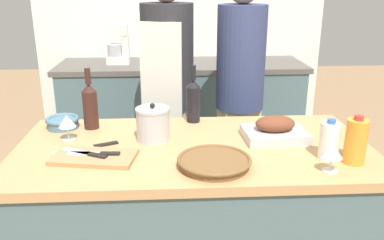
{
  "coord_description": "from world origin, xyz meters",
  "views": [
    {
      "loc": [
        -0.1,
        -1.68,
        1.57
      ],
      "look_at": [
        0.0,
        0.12,
        0.95
      ],
      "focal_mm": 38.0,
      "sensor_mm": 36.0,
      "label": 1
    }
  ],
  "objects_px": {
    "wicker_basket": "(214,162)",
    "knife_chef": "(88,148)",
    "person_cook_guest": "(240,89)",
    "roasting_pan": "(275,130)",
    "juice_jug": "(356,141)",
    "condiment_bottle_tall": "(223,54)",
    "mixing_bowl": "(63,122)",
    "wine_glass_left": "(332,151)",
    "condiment_bottle_short": "(250,53)",
    "stock_pot": "(153,124)",
    "wine_bottle_green": "(90,105)",
    "cutting_board": "(94,157)",
    "milk_jug": "(329,141)",
    "stand_mixer": "(118,47)",
    "wine_glass_right": "(67,122)",
    "wine_bottle_dark": "(193,100)",
    "knife_bread": "(86,153)",
    "knife_paring": "(96,154)",
    "person_cook_aproned": "(168,89)"
  },
  "relations": [
    {
      "from": "cutting_board",
      "to": "juice_jug",
      "type": "height_order",
      "value": "juice_jug"
    },
    {
      "from": "wine_bottle_dark",
      "to": "wine_glass_right",
      "type": "relative_size",
      "value": 2.5
    },
    {
      "from": "condiment_bottle_short",
      "to": "wicker_basket",
      "type": "bearing_deg",
      "value": -105.06
    },
    {
      "from": "mixing_bowl",
      "to": "person_cook_aproned",
      "type": "height_order",
      "value": "person_cook_aproned"
    },
    {
      "from": "roasting_pan",
      "to": "wine_glass_right",
      "type": "relative_size",
      "value": 2.47
    },
    {
      "from": "wine_glass_left",
      "to": "person_cook_aproned",
      "type": "height_order",
      "value": "person_cook_aproned"
    },
    {
      "from": "cutting_board",
      "to": "person_cook_aproned",
      "type": "bearing_deg",
      "value": 73.21
    },
    {
      "from": "wine_bottle_green",
      "to": "mixing_bowl",
      "type": "bearing_deg",
      "value": 176.47
    },
    {
      "from": "stock_pot",
      "to": "condiment_bottle_tall",
      "type": "relative_size",
      "value": 1.1
    },
    {
      "from": "roasting_pan",
      "to": "mixing_bowl",
      "type": "height_order",
      "value": "roasting_pan"
    },
    {
      "from": "juice_jug",
      "to": "condiment_bottle_tall",
      "type": "height_order",
      "value": "condiment_bottle_tall"
    },
    {
      "from": "condiment_bottle_tall",
      "to": "wine_glass_right",
      "type": "bearing_deg",
      "value": -121.34
    },
    {
      "from": "wicker_basket",
      "to": "knife_chef",
      "type": "bearing_deg",
      "value": 157.66
    },
    {
      "from": "juice_jug",
      "to": "milk_jug",
      "type": "distance_m",
      "value": 0.1
    },
    {
      "from": "knife_bread",
      "to": "wicker_basket",
      "type": "bearing_deg",
      "value": -12.45
    },
    {
      "from": "wicker_basket",
      "to": "milk_jug",
      "type": "distance_m",
      "value": 0.49
    },
    {
      "from": "wine_bottle_dark",
      "to": "stand_mixer",
      "type": "bearing_deg",
      "value": 112.09
    },
    {
      "from": "cutting_board",
      "to": "knife_chef",
      "type": "distance_m",
      "value": 0.13
    },
    {
      "from": "knife_bread",
      "to": "wine_glass_right",
      "type": "bearing_deg",
      "value": 119.27
    },
    {
      "from": "stand_mixer",
      "to": "person_cook_guest",
      "type": "relative_size",
      "value": 0.19
    },
    {
      "from": "condiment_bottle_short",
      "to": "roasting_pan",
      "type": "bearing_deg",
      "value": -96.68
    },
    {
      "from": "person_cook_guest",
      "to": "stand_mixer",
      "type": "bearing_deg",
      "value": 124.76
    },
    {
      "from": "knife_paring",
      "to": "wine_glass_right",
      "type": "bearing_deg",
      "value": 126.27
    },
    {
      "from": "person_cook_guest",
      "to": "wine_bottle_green",
      "type": "bearing_deg",
      "value": -157.92
    },
    {
      "from": "person_cook_guest",
      "to": "milk_jug",
      "type": "bearing_deg",
      "value": -92.87
    },
    {
      "from": "stock_pot",
      "to": "mixing_bowl",
      "type": "xyz_separation_m",
      "value": [
        -0.46,
        0.19,
        -0.05
      ]
    },
    {
      "from": "condiment_bottle_tall",
      "to": "wine_bottle_dark",
      "type": "bearing_deg",
      "value": -104.16
    },
    {
      "from": "cutting_board",
      "to": "wine_bottle_green",
      "type": "bearing_deg",
      "value": 101.23
    },
    {
      "from": "stock_pot",
      "to": "knife_chef",
      "type": "xyz_separation_m",
      "value": [
        -0.28,
        -0.09,
        -0.07
      ]
    },
    {
      "from": "knife_paring",
      "to": "stand_mixer",
      "type": "bearing_deg",
      "value": 93.26
    },
    {
      "from": "roasting_pan",
      "to": "knife_chef",
      "type": "bearing_deg",
      "value": -175.68
    },
    {
      "from": "milk_jug",
      "to": "knife_bread",
      "type": "distance_m",
      "value": 1.01
    },
    {
      "from": "condiment_bottle_tall",
      "to": "roasting_pan",
      "type": "bearing_deg",
      "value": -88.58
    },
    {
      "from": "wine_bottle_dark",
      "to": "knife_paring",
      "type": "distance_m",
      "value": 0.63
    },
    {
      "from": "wine_bottle_dark",
      "to": "condiment_bottle_short",
      "type": "relative_size",
      "value": 1.74
    },
    {
      "from": "wine_glass_left",
      "to": "condiment_bottle_tall",
      "type": "height_order",
      "value": "condiment_bottle_tall"
    },
    {
      "from": "condiment_bottle_tall",
      "to": "mixing_bowl",
      "type": "bearing_deg",
      "value": -126.12
    },
    {
      "from": "cutting_board",
      "to": "wine_glass_left",
      "type": "xyz_separation_m",
      "value": [
        0.93,
        -0.16,
        0.07
      ]
    },
    {
      "from": "wicker_basket",
      "to": "stock_pot",
      "type": "relative_size",
      "value": 1.67
    },
    {
      "from": "condiment_bottle_tall",
      "to": "person_cook_guest",
      "type": "height_order",
      "value": "person_cook_guest"
    },
    {
      "from": "mixing_bowl",
      "to": "wine_bottle_dark",
      "type": "distance_m",
      "value": 0.67
    },
    {
      "from": "knife_bread",
      "to": "condiment_bottle_tall",
      "type": "height_order",
      "value": "condiment_bottle_tall"
    },
    {
      "from": "person_cook_guest",
      "to": "roasting_pan",
      "type": "bearing_deg",
      "value": -101.61
    },
    {
      "from": "knife_paring",
      "to": "condiment_bottle_short",
      "type": "distance_m",
      "value": 1.99
    },
    {
      "from": "stock_pot",
      "to": "wine_bottle_green",
      "type": "height_order",
      "value": "wine_bottle_green"
    },
    {
      "from": "wicker_basket",
      "to": "milk_jug",
      "type": "relative_size",
      "value": 1.73
    },
    {
      "from": "roasting_pan",
      "to": "mixing_bowl",
      "type": "xyz_separation_m",
      "value": [
        -1.02,
        0.21,
        -0.01
      ]
    },
    {
      "from": "juice_jug",
      "to": "person_cook_guest",
      "type": "bearing_deg",
      "value": 104.58
    },
    {
      "from": "mixing_bowl",
      "to": "wine_glass_left",
      "type": "relative_size",
      "value": 1.44
    },
    {
      "from": "wine_bottle_dark",
      "to": "wicker_basket",
      "type": "bearing_deg",
      "value": -84.82
    }
  ]
}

